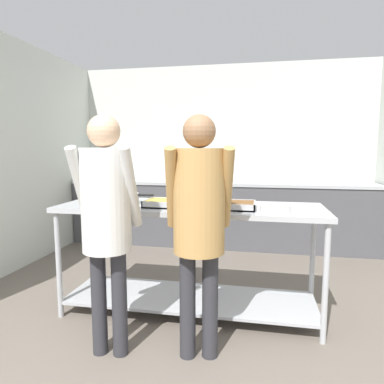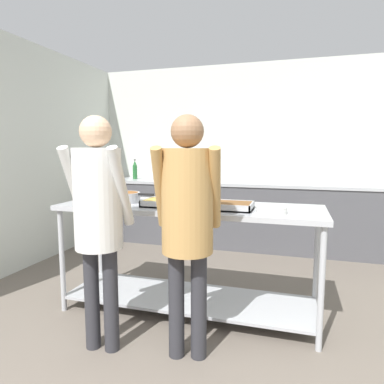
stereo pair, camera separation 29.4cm
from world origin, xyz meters
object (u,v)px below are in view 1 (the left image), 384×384
Objects in this scene: plate_stack at (275,208)px; water_bottle at (118,170)px; serving_tray_roast at (173,203)px; guest_serving_right at (106,209)px; serving_tray_vegetables at (229,205)px; guest_serving_left at (199,211)px; sauce_pan at (123,198)px.

water_bottle reaches higher than plate_stack.
serving_tray_roast is 0.28× the size of guest_serving_right.
serving_tray_roast and serving_tray_vegetables have the same top height.
serving_tray_roast is 1.99× the size of plate_stack.
water_bottle reaches higher than serving_tray_vegetables.
serving_tray_vegetables reaches higher than plate_stack.
guest_serving_right is at bearing -140.13° from serving_tray_vegetables.
water_bottle is at bearing 130.17° from serving_tray_vegetables.
guest_serving_left is at bearing -59.97° from serving_tray_roast.
guest_serving_left is at bearing -136.88° from plate_stack.
serving_tray_vegetables is 0.25× the size of guest_serving_left.
plate_stack is at bearing 43.12° from guest_serving_left.
plate_stack is (0.81, -0.07, -0.00)m from serving_tray_roast.
sauce_pan reaches higher than serving_tray_roast.
guest_serving_right is (-0.29, -0.63, 0.05)m from serving_tray_roast.
guest_serving_right reaches higher than serving_tray_roast.
sauce_pan is 0.93× the size of serving_tray_roast.
water_bottle is (-0.96, 2.16, 0.10)m from sauce_pan.
serving_tray_roast is 0.46m from serving_tray_vegetables.
guest_serving_left reaches higher than serving_tray_vegetables.
sauce_pan is 1.03× the size of serving_tray_vegetables.
plate_stack is 0.14× the size of guest_serving_right.
sauce_pan is 0.73m from guest_serving_right.
guest_serving_left is 0.61m from guest_serving_right.
water_bottle is at bearing 113.99° from sauce_pan.
sauce_pan is at bearing 173.24° from plate_stack.
serving_tray_roast is 0.69m from guest_serving_right.
guest_serving_left is (0.78, -0.62, 0.02)m from sauce_pan.
plate_stack is (0.35, -0.07, -0.00)m from serving_tray_vegetables.
serving_tray_roast is at bearing -9.65° from sauce_pan.
serving_tray_roast is 1.10× the size of serving_tray_vegetables.
serving_tray_roast is 0.82m from plate_stack.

